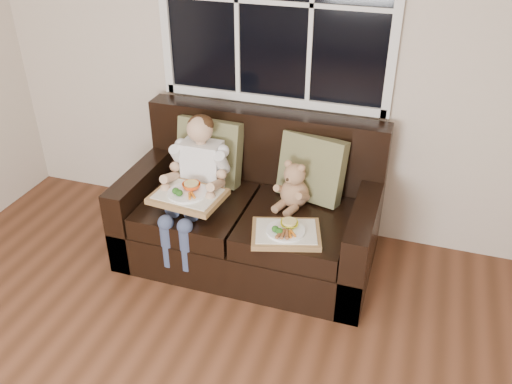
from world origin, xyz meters
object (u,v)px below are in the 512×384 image
(loveseat, at_px, (252,216))
(teddy_bear, at_px, (294,188))
(child, at_px, (197,174))
(tray_left, at_px, (188,195))
(tray_right, at_px, (286,232))

(loveseat, distance_m, teddy_bear, 0.40)
(loveseat, bearing_deg, child, -160.83)
(child, relative_size, tray_left, 1.83)
(loveseat, relative_size, tray_left, 3.56)
(teddy_bear, height_order, tray_left, teddy_bear)
(loveseat, relative_size, tray_right, 3.48)
(teddy_bear, bearing_deg, tray_right, -64.56)
(teddy_bear, xyz_separation_m, tray_left, (-0.63, -0.28, -0.01))
(tray_right, bearing_deg, teddy_bear, 80.89)
(teddy_bear, relative_size, tray_left, 0.71)
(child, bearing_deg, tray_left, -87.78)
(loveseat, bearing_deg, tray_right, -46.16)
(tray_right, bearing_deg, loveseat, 117.33)
(teddy_bear, bearing_deg, child, -151.12)
(child, bearing_deg, tray_right, -18.90)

